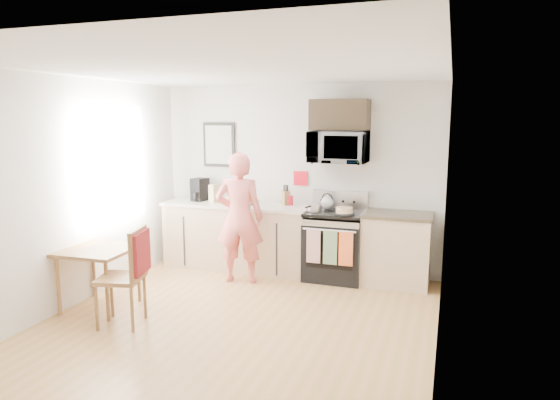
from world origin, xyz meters
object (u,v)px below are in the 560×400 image
(person, at_px, (239,218))
(chair, at_px, (133,263))
(dining_table, at_px, (98,255))
(range, at_px, (335,247))
(cake, at_px, (344,211))
(microwave, at_px, (339,147))

(person, bearing_deg, chair, 60.85)
(dining_table, relative_size, chair, 0.72)
(range, xyz_separation_m, cake, (0.15, -0.16, 0.53))
(range, height_order, chair, range)
(dining_table, bearing_deg, range, 39.87)
(dining_table, distance_m, chair, 0.71)
(range, relative_size, person, 0.68)
(range, relative_size, dining_table, 1.56)
(person, xyz_separation_m, cake, (1.31, 0.36, 0.11))
(microwave, relative_size, dining_table, 1.02)
(dining_table, xyz_separation_m, cake, (2.43, 1.74, 0.35))
(microwave, bearing_deg, range, -89.94)
(range, xyz_separation_m, chair, (-1.63, -2.18, 0.23))
(person, bearing_deg, dining_table, 37.56)
(person, distance_m, dining_table, 1.79)
(microwave, relative_size, chair, 0.74)
(microwave, xyz_separation_m, dining_table, (-2.28, -2.01, -1.14))
(microwave, height_order, chair, microwave)
(dining_table, height_order, chair, chair)
(person, xyz_separation_m, dining_table, (-1.12, -1.38, -0.24))
(person, relative_size, dining_table, 2.29)
(microwave, bearing_deg, person, -151.42)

